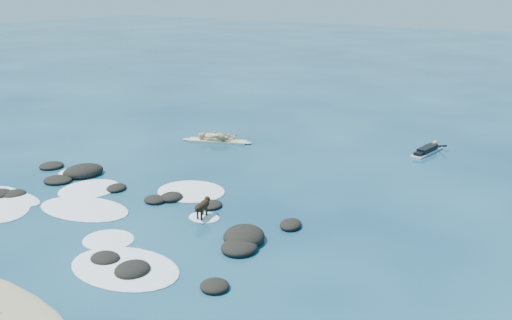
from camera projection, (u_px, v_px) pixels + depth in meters
The scene contains 6 objects.
ground at pixel (163, 208), 19.76m from camera, with size 160.00×160.00×0.00m, color #0A2642.
reef_rocks at pixel (131, 205), 19.76m from camera, with size 12.67×6.42×0.56m.
breaking_foam at pixel (77, 209), 19.68m from camera, with size 11.04×8.11×0.12m.
standing_surfer_rig at pixel (217, 127), 27.50m from camera, with size 3.37×1.57×1.98m.
paddling_surfer_rig at pixel (428, 150), 25.97m from camera, with size 1.13×2.47×0.43m.
dog at pixel (203, 206), 18.81m from camera, with size 0.39×1.07×0.68m.
Camera 1 is at (12.45, -13.80, 7.62)m, focal length 40.00 mm.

